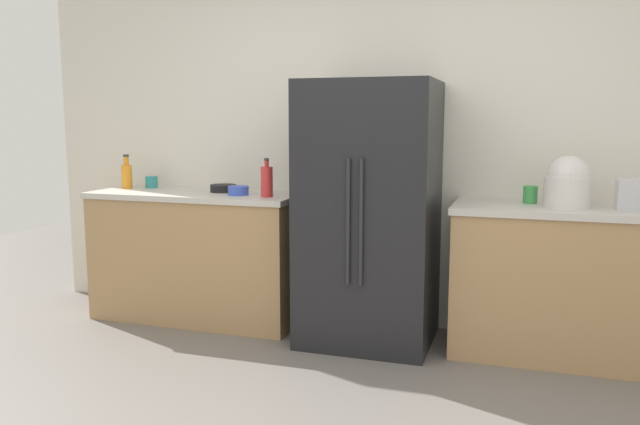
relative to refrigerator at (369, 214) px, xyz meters
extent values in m
cube|color=silver|center=(-0.01, 0.43, 0.51)|extent=(5.35, 0.10, 2.72)
cube|color=tan|center=(-1.31, 0.08, -0.40)|extent=(1.52, 0.58, 0.90)
cube|color=beige|center=(-1.31, 0.08, 0.07)|extent=(1.55, 0.61, 0.04)
cube|color=tan|center=(1.34, 0.08, -0.40)|extent=(1.59, 0.58, 0.90)
cube|color=beige|center=(1.34, 0.08, 0.07)|extent=(1.62, 0.61, 0.04)
cube|color=black|center=(0.00, 0.00, 0.00)|extent=(0.84, 0.72, 1.70)
cylinder|color=#262628|center=(-0.04, -0.37, 0.00)|extent=(0.02, 0.02, 0.77)
cylinder|color=#262628|center=(0.04, -0.37, 0.00)|extent=(0.02, 0.02, 0.77)
cylinder|color=silver|center=(1.20, 0.06, 0.18)|extent=(0.27, 0.27, 0.18)
sphere|color=silver|center=(1.20, 0.06, 0.27)|extent=(0.25, 0.25, 0.25)
cylinder|color=orange|center=(-1.94, 0.15, 0.18)|extent=(0.08, 0.08, 0.18)
cylinder|color=orange|center=(-1.94, 0.15, 0.30)|extent=(0.04, 0.04, 0.06)
cylinder|color=#333338|center=(-1.94, 0.15, 0.34)|extent=(0.04, 0.04, 0.02)
cylinder|color=red|center=(-0.71, -0.03, 0.19)|extent=(0.08, 0.08, 0.21)
cylinder|color=red|center=(-0.71, -0.03, 0.31)|extent=(0.03, 0.03, 0.04)
cylinder|color=#333338|center=(-0.71, -0.03, 0.34)|extent=(0.03, 0.03, 0.02)
cylinder|color=green|center=(0.99, 0.18, 0.14)|extent=(0.09, 0.09, 0.11)
cylinder|color=teal|center=(-1.78, 0.23, 0.13)|extent=(0.09, 0.09, 0.09)
cylinder|color=blue|center=(-0.94, 0.01, 0.12)|extent=(0.14, 0.14, 0.06)
cylinder|color=black|center=(-1.13, 0.16, 0.11)|extent=(0.19, 0.19, 0.05)
camera|label=1|loc=(0.95, -3.96, 0.61)|focal=35.40mm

